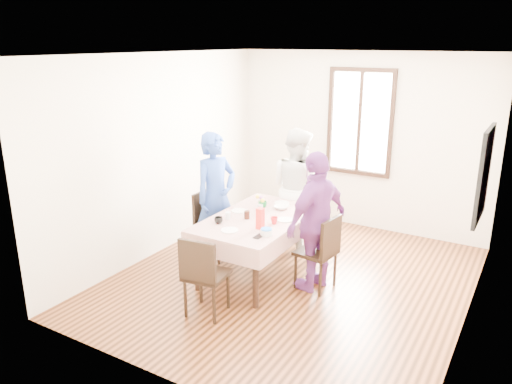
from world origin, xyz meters
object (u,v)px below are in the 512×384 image
dining_table (258,246)px  person_right (316,221)px  chair_far (297,215)px  person_left (215,197)px  person_far (297,189)px  chair_left (215,225)px  chair_near (206,274)px  chair_right (316,252)px

dining_table → person_right: size_ratio=0.95×
chair_far → person_right: 1.33m
person_left → person_far: 1.18m
dining_table → person_far: size_ratio=0.93×
chair_left → chair_far: bearing=140.4°
chair_left → person_far: (0.76, 0.92, 0.40)m
chair_near → person_left: person_left is taller
dining_table → person_left: 0.90m
chair_far → person_right: person_right is taller
dining_table → person_far: bearing=90.0°
chair_left → person_right: (1.51, -0.10, 0.38)m
chair_near → person_far: (0.00, 2.16, 0.40)m
chair_right → dining_table: bearing=100.8°
chair_far → chair_near: bearing=97.7°
person_left → chair_near: bearing=-132.2°
chair_left → person_far: 1.26m
dining_table → chair_near: 1.09m
chair_right → person_far: 1.33m
chair_left → person_left: bearing=89.5°
chair_right → chair_near: (-0.76, -1.14, 0.00)m
chair_left → person_left: person_left is taller
person_far → person_left: bearing=75.2°
chair_right → person_left: size_ratio=0.53×
chair_right → person_right: bearing=97.1°
chair_left → person_far: bearing=139.8°
person_far → person_right: (0.74, -1.02, -0.02)m
chair_right → chair_far: same height
dining_table → chair_right: bearing=3.7°
chair_far → person_right: (0.74, -1.04, 0.38)m
chair_right → person_far: size_ratio=0.53×
chair_far → person_left: bearing=59.4°
chair_right → chair_left: bearing=93.4°
chair_left → chair_right: 1.53m
chair_right → person_far: (-0.76, 1.02, 0.40)m
person_far → person_right: 1.26m
chair_near → person_far: bearing=81.8°
chair_right → person_right: person_right is taller
chair_left → chair_far: same height
chair_left → person_left: (0.02, 0.00, 0.41)m
chair_far → chair_left: bearing=58.6°
chair_left → chair_far: 1.21m
chair_far → chair_near: size_ratio=1.00×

